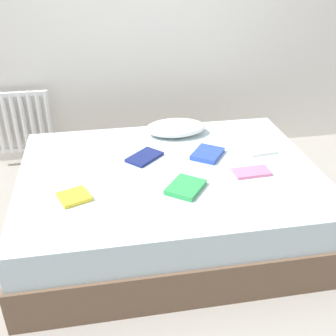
# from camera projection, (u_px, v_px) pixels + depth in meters

# --- Properties ---
(ground_plane) EXTENTS (8.00, 8.00, 0.00)m
(ground_plane) POSITION_uv_depth(u_px,v_px,m) (169.00, 229.00, 2.98)
(ground_plane) COLOR #9E998E
(bed) EXTENTS (2.00, 1.50, 0.50)m
(bed) POSITION_uv_depth(u_px,v_px,m) (169.00, 201.00, 2.86)
(bed) COLOR brown
(bed) RESTS_ON ground
(radiator) EXTENTS (0.55, 0.04, 0.56)m
(radiator) POSITION_uv_depth(u_px,v_px,m) (20.00, 123.00, 3.63)
(radiator) COLOR white
(radiator) RESTS_ON ground
(pillow) EXTENTS (0.46, 0.29, 0.11)m
(pillow) POSITION_uv_depth(u_px,v_px,m) (175.00, 128.00, 3.19)
(pillow) COLOR white
(pillow) RESTS_ON bed
(textbook_yellow) EXTENTS (0.22, 0.21, 0.03)m
(textbook_yellow) POSITION_uv_depth(u_px,v_px,m) (74.00, 197.00, 2.42)
(textbook_yellow) COLOR yellow
(textbook_yellow) RESTS_ON bed
(textbook_pink) EXTENTS (0.24, 0.14, 0.02)m
(textbook_pink) POSITION_uv_depth(u_px,v_px,m) (252.00, 172.00, 2.68)
(textbook_pink) COLOR pink
(textbook_pink) RESTS_ON bed
(textbook_green) EXTENTS (0.29, 0.30, 0.03)m
(textbook_green) POSITION_uv_depth(u_px,v_px,m) (186.00, 187.00, 2.51)
(textbook_green) COLOR green
(textbook_green) RESTS_ON bed
(textbook_white) EXTENTS (0.22, 0.20, 0.02)m
(textbook_white) POSITION_uv_depth(u_px,v_px,m) (259.00, 149.00, 2.97)
(textbook_white) COLOR white
(textbook_white) RESTS_ON bed
(textbook_blue) EXTENTS (0.28, 0.29, 0.03)m
(textbook_blue) POSITION_uv_depth(u_px,v_px,m) (207.00, 154.00, 2.89)
(textbook_blue) COLOR #2847B7
(textbook_blue) RESTS_ON bed
(textbook_navy) EXTENTS (0.28, 0.28, 0.02)m
(textbook_navy) POSITION_uv_depth(u_px,v_px,m) (144.00, 157.00, 2.86)
(textbook_navy) COLOR navy
(textbook_navy) RESTS_ON bed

